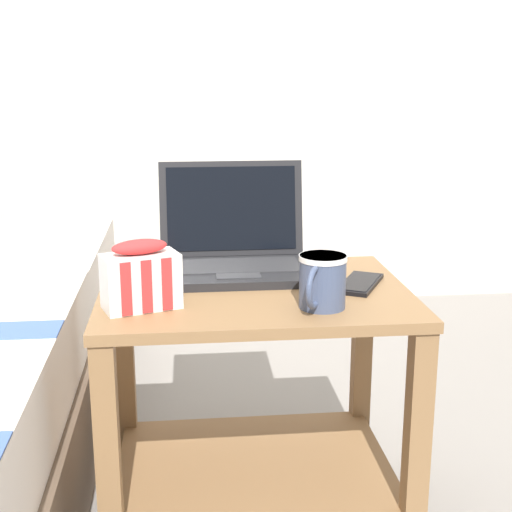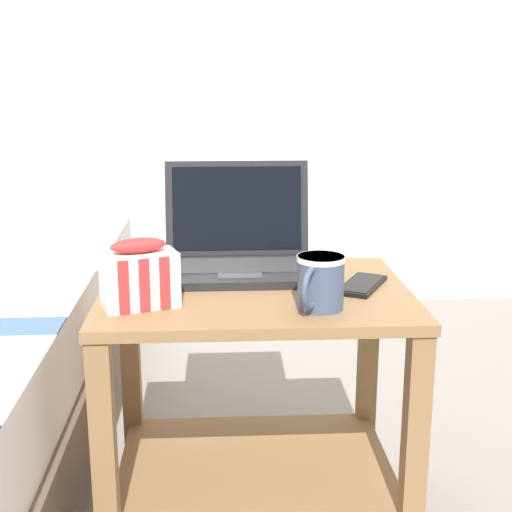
# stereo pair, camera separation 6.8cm
# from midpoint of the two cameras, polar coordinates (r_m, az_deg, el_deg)

# --- Properties ---
(back_wall) EXTENTS (8.00, 0.05, 2.50)m
(back_wall) POSITION_cam_midpoint_polar(r_m,az_deg,el_deg) (3.05, -4.14, 19.31)
(back_wall) COLOR beige
(back_wall) RESTS_ON ground_plane
(bedside_table) EXTENTS (0.64, 0.49, 0.55)m
(bedside_table) POSITION_cam_midpoint_polar(r_m,az_deg,el_deg) (1.55, -1.41, -9.66)
(bedside_table) COLOR olive
(bedside_table) RESTS_ON ground_plane
(laptop) EXTENTS (0.34, 0.27, 0.24)m
(laptop) POSITION_cam_midpoint_polar(r_m,az_deg,el_deg) (1.61, -2.94, 0.46)
(laptop) COLOR black
(laptop) RESTS_ON bedside_table
(mug_front_left) EXTENTS (0.09, 0.13, 0.10)m
(mug_front_left) POSITION_cam_midpoint_polar(r_m,az_deg,el_deg) (1.35, 3.87, -1.87)
(mug_front_left) COLOR #3F4C6B
(mug_front_left) RESTS_ON bedside_table
(snack_bag) EXTENTS (0.16, 0.12, 0.13)m
(snack_bag) POSITION_cam_midpoint_polar(r_m,az_deg,el_deg) (1.37, -10.61, -1.73)
(snack_bag) COLOR silver
(snack_bag) RESTS_ON bedside_table
(cell_phone) EXTENTS (0.13, 0.17, 0.01)m
(cell_phone) POSITION_cam_midpoint_polar(r_m,az_deg,el_deg) (1.52, 7.02, -2.16)
(cell_phone) COLOR black
(cell_phone) RESTS_ON bedside_table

